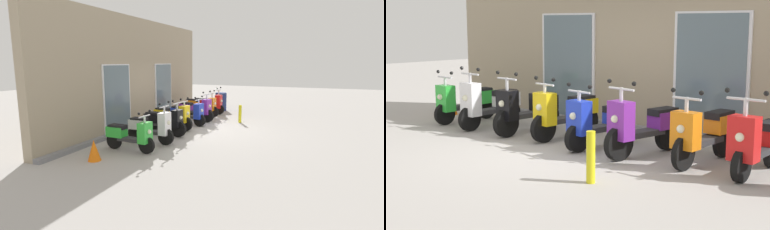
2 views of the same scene
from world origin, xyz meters
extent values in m
plane|color=#A8A39E|center=(0.00, 0.00, 0.00)|extent=(40.00, 40.00, 0.00)
cube|color=gray|center=(0.00, 2.54, 1.97)|extent=(10.06, 0.30, 3.94)
cube|color=slate|center=(0.00, 2.29, 0.06)|extent=(10.06, 0.20, 0.12)
cube|color=silver|center=(-1.66, 2.37, 1.15)|extent=(1.45, 0.04, 2.30)
cube|color=slate|center=(-1.66, 2.34, 1.15)|extent=(1.33, 0.02, 2.22)
cube|color=silver|center=(1.66, 2.37, 1.15)|extent=(1.45, 0.04, 2.30)
cube|color=slate|center=(1.66, 2.34, 1.15)|extent=(1.33, 0.02, 2.22)
cylinder|color=black|center=(-3.29, 0.33, 0.23)|extent=(0.13, 0.46, 0.45)
cylinder|color=black|center=(-3.23, 1.39, 0.23)|extent=(0.13, 0.46, 0.45)
cube|color=#2D2D30|center=(-3.26, 0.86, 0.33)|extent=(0.30, 0.67, 0.09)
cube|color=green|center=(-3.29, 0.37, 0.56)|extent=(0.39, 0.26, 0.54)
sphere|color=#F2EFCC|center=(-3.30, 0.24, 0.60)|extent=(0.12, 0.12, 0.12)
cube|color=green|center=(-3.24, 1.29, 0.50)|extent=(0.33, 0.54, 0.28)
cube|color=black|center=(-3.24, 1.25, 0.64)|extent=(0.29, 0.49, 0.11)
cylinder|color=silver|center=(-3.29, 0.37, 0.91)|extent=(0.06, 0.06, 0.21)
cylinder|color=silver|center=(-3.29, 0.37, 0.99)|extent=(0.49, 0.06, 0.04)
sphere|color=black|center=(-3.05, 0.36, 1.09)|extent=(0.07, 0.07, 0.07)
sphere|color=black|center=(-3.53, 0.39, 1.09)|extent=(0.07, 0.07, 0.07)
cylinder|color=black|center=(-2.36, 0.24, 0.24)|extent=(0.12, 0.48, 0.48)
cylinder|color=black|center=(-2.32, 1.28, 0.24)|extent=(0.12, 0.48, 0.48)
cube|color=#2D2D30|center=(-2.34, 0.76, 0.34)|extent=(0.28, 0.66, 0.09)
cube|color=white|center=(-2.36, 0.28, 0.62)|extent=(0.39, 0.25, 0.65)
sphere|color=#F2EFCC|center=(-2.36, 0.15, 0.66)|extent=(0.12, 0.12, 0.12)
cube|color=white|center=(-2.33, 1.18, 0.53)|extent=(0.32, 0.53, 0.28)
cube|color=black|center=(-2.33, 1.14, 0.67)|extent=(0.28, 0.49, 0.11)
cylinder|color=silver|center=(-2.36, 0.28, 1.03)|extent=(0.06, 0.06, 0.21)
cylinder|color=silver|center=(-2.36, 0.28, 1.12)|extent=(0.52, 0.05, 0.04)
sphere|color=black|center=(-2.10, 0.27, 1.22)|extent=(0.07, 0.07, 0.07)
sphere|color=black|center=(-2.62, 0.29, 1.22)|extent=(0.07, 0.07, 0.07)
cylinder|color=black|center=(-1.38, 0.29, 0.26)|extent=(0.15, 0.53, 0.53)
cylinder|color=black|center=(-1.31, 1.35, 0.26)|extent=(0.15, 0.53, 0.53)
cube|color=#2D2D30|center=(-1.34, 0.82, 0.36)|extent=(0.30, 0.67, 0.09)
cube|color=black|center=(-1.38, 0.33, 0.60)|extent=(0.39, 0.26, 0.55)
sphere|color=#F2EFCC|center=(-1.38, 0.21, 0.64)|extent=(0.12, 0.12, 0.12)
cube|color=black|center=(-1.32, 1.25, 0.55)|extent=(0.33, 0.54, 0.28)
cube|color=black|center=(-1.32, 1.21, 0.69)|extent=(0.29, 0.50, 0.11)
cylinder|color=silver|center=(-1.38, 0.33, 0.98)|extent=(0.06, 0.06, 0.25)
cylinder|color=silver|center=(-1.38, 0.33, 1.09)|extent=(0.53, 0.07, 0.04)
sphere|color=black|center=(-1.11, 0.32, 1.19)|extent=(0.07, 0.07, 0.07)
sphere|color=black|center=(-1.64, 0.35, 1.19)|extent=(0.07, 0.07, 0.07)
cylinder|color=black|center=(-0.54, 0.41, 0.26)|extent=(0.17, 0.52, 0.51)
cylinder|color=black|center=(-0.41, 1.48, 0.26)|extent=(0.17, 0.52, 0.51)
cube|color=#2D2D30|center=(-0.47, 0.94, 0.36)|extent=(0.34, 0.69, 0.09)
cube|color=yellow|center=(-0.53, 0.45, 0.60)|extent=(0.41, 0.28, 0.57)
sphere|color=#F2EFCC|center=(-0.55, 0.32, 0.64)|extent=(0.12, 0.12, 0.12)
cube|color=yellow|center=(-0.42, 1.38, 0.56)|extent=(0.36, 0.55, 0.28)
cube|color=black|center=(-0.43, 1.34, 0.70)|extent=(0.32, 0.51, 0.11)
cylinder|color=silver|center=(-0.53, 0.45, 0.96)|extent=(0.06, 0.06, 0.18)
cylinder|color=silver|center=(-0.53, 0.45, 1.03)|extent=(0.47, 0.09, 0.04)
sphere|color=black|center=(-0.30, 0.42, 1.13)|extent=(0.07, 0.07, 0.07)
sphere|color=black|center=(-0.77, 0.48, 1.13)|extent=(0.07, 0.07, 0.07)
cylinder|color=black|center=(0.39, 0.23, 0.23)|extent=(0.18, 0.48, 0.46)
cylinder|color=black|center=(0.55, 1.29, 0.23)|extent=(0.18, 0.48, 0.46)
cube|color=#2D2D30|center=(0.47, 0.76, 0.33)|extent=(0.35, 0.69, 0.09)
cube|color=#1E38C6|center=(0.40, 0.27, 0.57)|extent=(0.41, 0.29, 0.56)
sphere|color=#F2EFCC|center=(0.38, 0.14, 0.61)|extent=(0.12, 0.12, 0.12)
cube|color=#1E38C6|center=(0.54, 1.19, 0.49)|extent=(0.37, 0.56, 0.28)
cube|color=black|center=(0.53, 1.15, 0.63)|extent=(0.33, 0.51, 0.11)
cylinder|color=silver|center=(0.40, 0.27, 0.92)|extent=(0.06, 0.06, 0.19)
cylinder|color=silver|center=(0.40, 0.27, 1.00)|extent=(0.51, 0.11, 0.04)
sphere|color=black|center=(0.65, 0.24, 1.10)|extent=(0.07, 0.07, 0.07)
sphere|color=black|center=(0.15, 0.31, 1.10)|extent=(0.07, 0.07, 0.07)
cylinder|color=black|center=(1.24, 0.22, 0.26)|extent=(0.21, 0.54, 0.53)
cylinder|color=black|center=(1.45, 1.32, 0.26)|extent=(0.21, 0.54, 0.53)
cube|color=#2D2D30|center=(1.35, 0.77, 0.36)|extent=(0.39, 0.73, 0.09)
cube|color=purple|center=(1.25, 0.26, 0.62)|extent=(0.42, 0.31, 0.60)
sphere|color=#F2EFCC|center=(1.22, 0.13, 0.66)|extent=(0.12, 0.12, 0.12)
cube|color=purple|center=(1.43, 1.22, 0.53)|extent=(0.39, 0.57, 0.28)
cube|color=black|center=(1.43, 1.18, 0.67)|extent=(0.35, 0.52, 0.11)
cylinder|color=silver|center=(1.25, 0.26, 1.01)|extent=(0.06, 0.06, 0.23)
cylinder|color=silver|center=(1.25, 0.26, 1.11)|extent=(0.53, 0.14, 0.04)
sphere|color=black|center=(1.51, 0.21, 1.21)|extent=(0.07, 0.07, 0.07)
sphere|color=black|center=(0.99, 0.31, 1.21)|extent=(0.07, 0.07, 0.07)
cylinder|color=black|center=(2.29, 0.34, 0.25)|extent=(0.12, 0.51, 0.51)
cylinder|color=black|center=(2.37, 1.45, 0.25)|extent=(0.12, 0.51, 0.51)
cube|color=#2D2D30|center=(2.33, 0.89, 0.35)|extent=(0.31, 0.71, 0.09)
cube|color=orange|center=(2.29, 0.38, 0.58)|extent=(0.40, 0.27, 0.54)
sphere|color=#F2EFCC|center=(2.28, 0.25, 0.62)|extent=(0.12, 0.12, 0.12)
cube|color=orange|center=(2.37, 1.35, 0.56)|extent=(0.34, 0.54, 0.28)
cube|color=black|center=(2.36, 1.31, 0.70)|extent=(0.29, 0.50, 0.11)
cylinder|color=silver|center=(2.29, 0.38, 0.95)|extent=(0.06, 0.06, 0.23)
cylinder|color=silver|center=(2.29, 0.38, 1.04)|extent=(0.47, 0.07, 0.04)
sphere|color=black|center=(2.53, 0.36, 1.14)|extent=(0.07, 0.07, 0.07)
sphere|color=black|center=(2.06, 0.39, 1.14)|extent=(0.07, 0.07, 0.07)
cylinder|color=black|center=(3.17, 0.31, 0.22)|extent=(0.12, 0.45, 0.45)
cube|color=#2D2D30|center=(3.18, 0.83, 0.32)|extent=(0.28, 0.65, 0.09)
cube|color=red|center=(3.17, 0.35, 0.59)|extent=(0.39, 0.25, 0.61)
sphere|color=#F2EFCC|center=(3.17, 0.22, 0.63)|extent=(0.12, 0.12, 0.12)
cube|color=black|center=(3.19, 1.21, 0.65)|extent=(0.27, 0.49, 0.11)
cylinder|color=silver|center=(3.17, 0.35, 1.00)|extent=(0.06, 0.06, 0.26)
cylinder|color=silver|center=(3.17, 0.35, 1.11)|extent=(0.53, 0.05, 0.04)
sphere|color=black|center=(3.43, 0.34, 1.21)|extent=(0.07, 0.07, 0.07)
sphere|color=black|center=(2.90, 0.36, 1.21)|extent=(0.07, 0.07, 0.07)
cone|color=orange|center=(-4.27, 1.22, 0.26)|extent=(0.32, 0.32, 0.52)
cylinder|color=yellow|center=(1.66, -0.99, 0.35)|extent=(0.12, 0.12, 0.70)
camera|label=1|loc=(-9.94, -3.63, 2.38)|focal=28.32mm
camera|label=2|loc=(6.00, -6.44, 2.09)|focal=50.99mm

